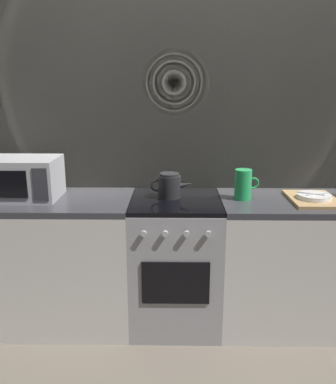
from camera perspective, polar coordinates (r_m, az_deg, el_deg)
The scene contains 9 objects.
ground_plane at distance 3.04m, azimuth 1.02°, elevation -17.56°, with size 8.00×8.00×0.00m, color #6B6054.
back_wall at distance 2.91m, azimuth 1.12°, elevation 6.42°, with size 3.60×0.05×2.40m.
counter_left at distance 2.96m, azimuth -16.89°, elevation -9.33°, with size 1.20×0.60×0.90m.
stove_unit at distance 2.82m, azimuth 1.07°, elevation -9.87°, with size 0.60×0.63×0.90m.
counter_right at distance 2.97m, azimuth 18.98°, elevation -9.43°, with size 1.20×0.60×0.90m.
microwave at distance 2.83m, azimuth -19.73°, elevation 1.86°, with size 0.46×0.35×0.27m.
kettle at distance 2.68m, azimuth 0.22°, elevation 0.89°, with size 0.28×0.15×0.17m.
pitcher at distance 2.69m, azimuth 10.60°, elevation 1.05°, with size 0.16×0.11×0.20m.
dish_pile at distance 2.79m, azimuth 19.84°, elevation -0.83°, with size 0.30×0.40×0.06m.
Camera 1 is at (-0.01, -2.56, 1.64)m, focal length 37.74 mm.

